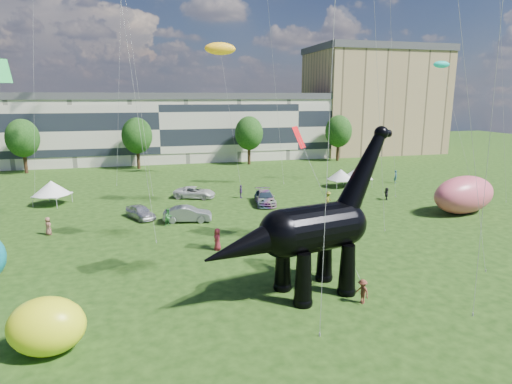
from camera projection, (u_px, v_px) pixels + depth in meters
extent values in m
plane|color=#16330C|center=(322.00, 289.00, 28.19)|extent=(220.00, 220.00, 0.00)
cube|color=beige|center=(159.00, 130.00, 83.45)|extent=(78.00, 11.00, 12.00)
cube|color=tan|center=(373.00, 103.00, 97.02)|extent=(28.00, 18.00, 22.00)
cylinder|color=#382314|center=(26.00, 164.00, 70.49)|extent=(0.56, 0.56, 3.20)
ellipsoid|color=#14380F|center=(22.00, 135.00, 69.46)|extent=(5.20, 5.20, 6.24)
cylinder|color=#382314|center=(138.00, 160.00, 74.93)|extent=(0.56, 0.56, 3.20)
ellipsoid|color=#14380F|center=(137.00, 133.00, 73.89)|extent=(5.20, 5.20, 6.24)
cylinder|color=#382314|center=(249.00, 156.00, 79.86)|extent=(0.56, 0.56, 3.20)
ellipsoid|color=#14380F|center=(249.00, 130.00, 78.82)|extent=(5.20, 5.20, 6.24)
cylinder|color=#382314|center=(338.00, 153.00, 84.29)|extent=(0.56, 0.56, 3.20)
ellipsoid|color=#14380F|center=(339.00, 129.00, 83.26)|extent=(5.20, 5.20, 6.24)
cone|color=black|center=(303.00, 280.00, 25.74)|extent=(1.37, 1.37, 3.34)
sphere|color=black|center=(303.00, 302.00, 26.06)|extent=(1.22, 1.22, 1.22)
cone|color=black|center=(283.00, 266.00, 27.86)|extent=(1.37, 1.37, 3.34)
sphere|color=black|center=(282.00, 286.00, 28.18)|extent=(1.22, 1.22, 1.22)
cone|color=black|center=(347.00, 270.00, 27.22)|extent=(1.37, 1.37, 3.34)
sphere|color=black|center=(346.00, 291.00, 27.54)|extent=(1.22, 1.22, 1.22)
cone|color=black|center=(325.00, 257.00, 29.35)|extent=(1.37, 1.37, 3.34)
sphere|color=black|center=(324.00, 277.00, 29.67)|extent=(1.22, 1.22, 1.22)
cylinder|color=black|center=(314.00, 228.00, 26.91)|extent=(5.21, 3.94, 3.00)
sphere|color=black|center=(283.00, 233.00, 25.87)|extent=(3.00, 3.00, 3.00)
sphere|color=black|center=(344.00, 223.00, 27.95)|extent=(2.89, 2.89, 2.89)
cone|color=black|center=(363.00, 173.00, 27.84)|extent=(4.45, 2.53, 5.89)
sphere|color=black|center=(381.00, 133.00, 27.89)|extent=(0.93, 0.93, 0.93)
cylinder|color=black|center=(385.00, 134.00, 28.05)|extent=(0.87, 0.65, 0.49)
cone|color=black|center=(249.00, 245.00, 24.93)|extent=(6.25, 3.55, 3.27)
imported|color=#B8B8BD|center=(140.00, 212.00, 44.38)|extent=(3.44, 4.55, 1.45)
imported|color=gray|center=(188.00, 214.00, 43.31)|extent=(5.04, 2.54, 1.59)
imported|color=silver|center=(195.00, 192.00, 53.38)|extent=(5.68, 4.20, 1.43)
imported|color=#595960|center=(265.00, 198.00, 50.31)|extent=(2.99, 5.67, 1.56)
cube|color=silver|center=(340.00, 180.00, 59.87)|extent=(3.08, 3.08, 0.11)
cone|color=silver|center=(341.00, 174.00, 59.70)|extent=(3.90, 3.90, 1.43)
cylinder|color=#999999|center=(337.00, 186.00, 58.33)|extent=(0.06, 0.06, 1.05)
cylinder|color=#999999|center=(354.00, 184.00, 59.19)|extent=(0.06, 0.06, 1.05)
cylinder|color=#999999|center=(327.00, 182.00, 60.78)|extent=(0.06, 0.06, 1.05)
cylinder|color=#999999|center=(344.00, 181.00, 61.64)|extent=(0.06, 0.06, 1.05)
cube|color=silver|center=(358.00, 178.00, 60.50)|extent=(3.24, 3.24, 0.13)
cone|color=silver|center=(358.00, 172.00, 60.31)|extent=(4.11, 4.11, 1.57)
cylinder|color=#999999|center=(352.00, 184.00, 58.91)|extent=(0.06, 0.06, 1.15)
cylinder|color=#999999|center=(372.00, 184.00, 59.54)|extent=(0.06, 0.06, 1.15)
cylinder|color=#999999|center=(344.00, 180.00, 61.70)|extent=(0.06, 0.06, 1.15)
cylinder|color=#999999|center=(362.00, 180.00, 62.34)|extent=(0.06, 0.06, 1.15)
cube|color=white|center=(52.00, 195.00, 50.01)|extent=(4.27, 4.27, 0.13)
cone|color=white|center=(52.00, 188.00, 49.82)|extent=(5.41, 5.41, 1.62)
cylinder|color=#999999|center=(33.00, 202.00, 48.92)|extent=(0.06, 0.06, 1.19)
cylinder|color=#999999|center=(57.00, 203.00, 48.45)|extent=(0.06, 0.06, 1.19)
cylinder|color=#999999|center=(49.00, 196.00, 51.84)|extent=(0.06, 0.06, 1.19)
cylinder|color=#999999|center=(72.00, 197.00, 51.37)|extent=(0.06, 0.06, 1.19)
ellipsoid|color=#D95468|center=(464.00, 195.00, 46.27)|extent=(8.93, 5.90, 4.10)
ellipsoid|color=#F4FF1A|center=(47.00, 326.00, 20.95)|extent=(4.16, 3.45, 2.88)
imported|color=#285B93|center=(293.00, 225.00, 39.06)|extent=(0.81, 0.72, 1.86)
imported|color=#327F36|center=(169.00, 217.00, 41.89)|extent=(1.07, 1.02, 1.73)
imported|color=black|center=(386.00, 194.00, 52.50)|extent=(0.90, 1.51, 1.55)
imported|color=#2D6072|center=(396.00, 177.00, 62.75)|extent=(0.74, 0.81, 1.87)
imported|color=#563579|center=(241.00, 192.00, 53.40)|extent=(0.54, 1.01, 1.64)
imported|color=#8A5645|center=(48.00, 226.00, 39.14)|extent=(0.90, 0.98, 1.67)
imported|color=maroon|center=(217.00, 239.00, 35.27)|extent=(0.73, 0.99, 1.87)
imported|color=olive|center=(328.00, 199.00, 49.03)|extent=(1.34, 1.25, 1.82)
imported|color=brown|center=(362.00, 291.00, 26.17)|extent=(0.82, 1.12, 1.56)
plane|color=red|center=(299.00, 137.00, 31.33)|extent=(1.62, 1.79, 1.55)
ellipsoid|color=#FFB315|center=(220.00, 49.00, 63.11)|extent=(4.88, 4.55, 1.80)
plane|color=green|center=(1.00, 71.00, 42.14)|extent=(2.36, 2.10, 2.34)
ellipsoid|color=#0CB79D|center=(441.00, 64.00, 58.52)|extent=(2.46, 2.58, 0.96)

